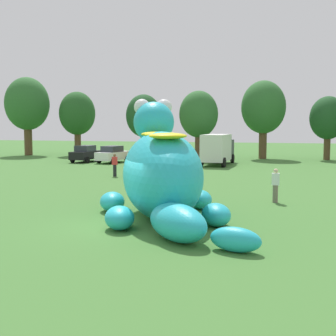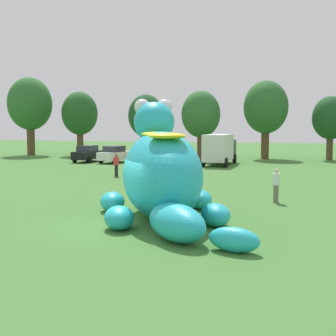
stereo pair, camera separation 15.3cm
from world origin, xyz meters
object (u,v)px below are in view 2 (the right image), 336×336
(box_truck, at_px, (220,148))
(spectator_near_inflatable, at_px, (276,186))
(giant_inflatable_creature, at_px, (162,174))
(car_white, at_px, (115,154))
(spectator_mid_field, at_px, (116,165))
(car_orange, at_px, (153,154))
(car_black, at_px, (88,154))

(box_truck, bearing_deg, spectator_near_inflatable, -73.88)
(giant_inflatable_creature, relative_size, car_white, 2.02)
(spectator_near_inflatable, bearing_deg, spectator_mid_field, 144.50)
(spectator_near_inflatable, bearing_deg, giant_inflatable_creature, -131.85)
(car_orange, bearing_deg, spectator_near_inflatable, -58.63)
(giant_inflatable_creature, relative_size, spectator_mid_field, 5.15)
(box_truck, relative_size, spectator_near_inflatable, 3.81)
(box_truck, distance_m, spectator_mid_field, 13.02)
(giant_inflatable_creature, distance_m, spectator_near_inflatable, 6.83)
(car_black, bearing_deg, car_white, -3.71)
(car_orange, bearing_deg, spectator_mid_field, -86.28)
(car_orange, bearing_deg, giant_inflatable_creature, -72.43)
(giant_inflatable_creature, xyz_separation_m, car_orange, (-8.18, 25.82, -1.01))
(giant_inflatable_creature, bearing_deg, spectator_mid_field, 118.65)
(car_orange, height_order, box_truck, box_truck)
(car_white, distance_m, spectator_near_inflatable, 25.66)
(giant_inflatable_creature, bearing_deg, box_truck, 92.90)
(giant_inflatable_creature, xyz_separation_m, spectator_mid_field, (-7.38, 13.50, -1.02))
(car_black, height_order, car_white, same)
(giant_inflatable_creature, bearing_deg, car_white, 115.80)
(car_orange, bearing_deg, car_black, -172.49)
(giant_inflatable_creature, relative_size, car_black, 2.08)
(car_orange, height_order, spectator_near_inflatable, car_orange)
(car_orange, relative_size, spectator_mid_field, 2.54)
(car_white, height_order, box_truck, box_truck)
(car_black, bearing_deg, spectator_near_inflatable, -45.54)
(box_truck, bearing_deg, spectator_mid_field, -118.04)
(car_orange, distance_m, spectator_near_inflatable, 24.36)
(giant_inflatable_creature, distance_m, car_black, 29.12)
(box_truck, bearing_deg, car_black, -179.75)
(giant_inflatable_creature, xyz_separation_m, box_truck, (-1.26, 24.98, -0.27))
(box_truck, xyz_separation_m, spectator_mid_field, (-6.11, -11.48, -0.75))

